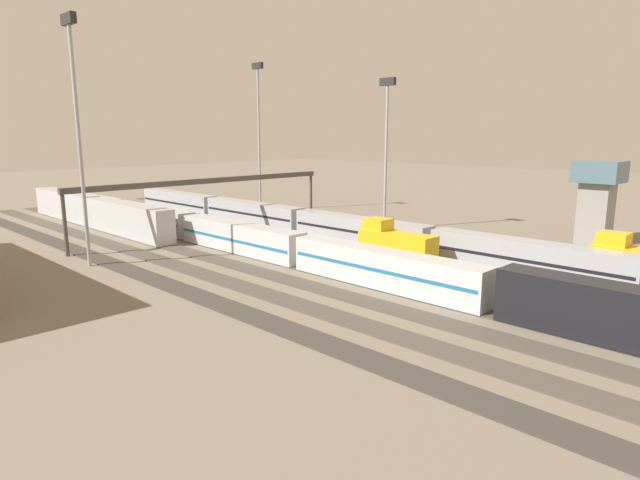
{
  "coord_description": "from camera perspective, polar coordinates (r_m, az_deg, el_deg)",
  "views": [
    {
      "loc": [
        -52.64,
        47.0,
        15.37
      ],
      "look_at": [
        -7.38,
        0.64,
        2.5
      ],
      "focal_mm": 29.74,
      "sensor_mm": 36.0,
      "label": 1
    }
  ],
  "objects": [
    {
      "name": "signal_gantry",
      "position": [
        84.53,
        -11.76,
        5.86
      ],
      "size": [
        0.7,
        45.0,
        8.8
      ],
      "color": "#4C4742",
      "rests_on": "ground_plane"
    },
    {
      "name": "ground_plane",
      "position": [
        72.23,
        -3.84,
        -1.08
      ],
      "size": [
        400.0,
        400.0,
        0.0
      ],
      "primitive_type": "plane",
      "color": "#756B5B"
    },
    {
      "name": "track_bed_2",
      "position": [
        79.09,
        1.56,
        0.07
      ],
      "size": [
        140.0,
        2.8,
        0.12
      ],
      "primitive_type": "cube",
      "color": "#4C443D",
      "rests_on": "ground_plane"
    },
    {
      "name": "track_bed_8",
      "position": [
        61.11,
        -17.96,
        -3.84
      ],
      "size": [
        140.0,
        2.8,
        0.12
      ],
      "primitive_type": "cube",
      "color": "#3D3833",
      "rests_on": "ground_plane"
    },
    {
      "name": "track_bed_6",
      "position": [
        66.14,
        -10.3,
        -2.33
      ],
      "size": [
        140.0,
        2.8,
        0.12
      ],
      "primitive_type": "cube",
      "color": "#4C443D",
      "rests_on": "ground_plane"
    },
    {
      "name": "control_tower",
      "position": [
        84.85,
        27.67,
        4.28
      ],
      "size": [
        6.0,
        6.0,
        11.83
      ],
      "color": "gray",
      "rests_on": "ground_plane"
    },
    {
      "name": "train_on_track_1",
      "position": [
        64.85,
        31.16,
        -2.17
      ],
      "size": [
        10.0,
        3.0,
        5.0
      ],
      "color": "gold",
      "rests_on": "ground_plane"
    },
    {
      "name": "train_on_track_5",
      "position": [
        73.02,
        -9.72,
        0.58
      ],
      "size": [
        114.8,
        3.06,
        4.4
      ],
      "color": "black",
      "rests_on": "ground_plane"
    },
    {
      "name": "track_bed_4",
      "position": [
        72.21,
        -3.84,
        -1.03
      ],
      "size": [
        140.0,
        2.8,
        0.12
      ],
      "primitive_type": "cube",
      "color": "#4C443D",
      "rests_on": "ground_plane"
    },
    {
      "name": "track_bed_3",
      "position": [
        75.56,
        -1.01,
        -0.46
      ],
      "size": [
        140.0,
        2.8,
        0.12
      ],
      "primitive_type": "cube",
      "color": "#3D3833",
      "rests_on": "ground_plane"
    },
    {
      "name": "light_mast_0",
      "position": [
        87.35,
        7.17,
        11.36
      ],
      "size": [
        2.8,
        0.7,
        24.23
      ],
      "color": "#9EA0A5",
      "rests_on": "ground_plane"
    },
    {
      "name": "train_on_track_2",
      "position": [
        83.75,
        -2.07,
        2.05
      ],
      "size": [
        95.6,
        3.06,
        3.8
      ],
      "color": "#A8AAB2",
      "rests_on": "ground_plane"
    },
    {
      "name": "track_bed_7",
      "position": [
        63.48,
        -13.98,
        -3.06
      ],
      "size": [
        140.0,
        2.8,
        0.12
      ],
      "primitive_type": "cube",
      "color": "#4C443D",
      "rests_on": "ground_plane"
    },
    {
      "name": "light_mast_2",
      "position": [
        109.79,
        -6.62,
        12.8
      ],
      "size": [
        2.8,
        0.7,
        29.37
      ],
      "color": "#9EA0A5",
      "rests_on": "ground_plane"
    },
    {
      "name": "train_on_track_3",
      "position": [
        65.66,
        8.09,
        -0.49
      ],
      "size": [
        10.0,
        3.0,
        5.0
      ],
      "color": "gold",
      "rests_on": "ground_plane"
    },
    {
      "name": "track_bed_0",
      "position": [
        86.57,
        6.06,
        0.99
      ],
      "size": [
        140.0,
        2.8,
        0.12
      ],
      "primitive_type": "cube",
      "color": "#4C443D",
      "rests_on": "ground_plane"
    },
    {
      "name": "light_mast_1",
      "position": [
        67.44,
        -24.73,
        12.48
      ],
      "size": [
        2.8,
        0.7,
        28.45
      ],
      "color": "#9EA0A5",
      "rests_on": "ground_plane"
    },
    {
      "name": "train_on_track_6",
      "position": [
        97.85,
        -23.08,
        2.85
      ],
      "size": [
        47.2,
        3.0,
        5.0
      ],
      "color": "#B7BABF",
      "rests_on": "ground_plane"
    },
    {
      "name": "track_bed_5",
      "position": [
        69.06,
        -6.93,
        -1.66
      ],
      "size": [
        140.0,
        2.8,
        0.12
      ],
      "primitive_type": "cube",
      "color": "#4C443D",
      "rests_on": "ground_plane"
    },
    {
      "name": "track_bed_1",
      "position": [
        82.76,
        3.91,
        0.55
      ],
      "size": [
        140.0,
        2.8,
        0.12
      ],
      "primitive_type": "cube",
      "color": "#4C443D",
      "rests_on": "ground_plane"
    }
  ]
}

